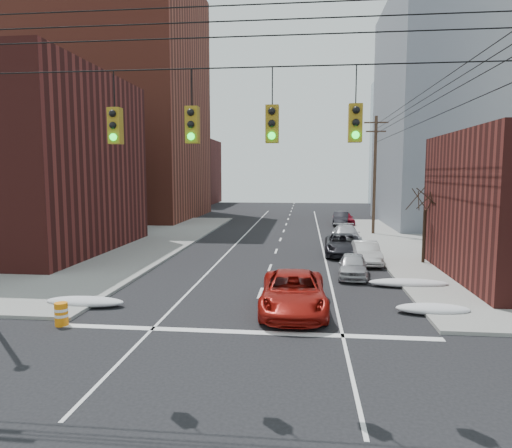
% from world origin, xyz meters
% --- Properties ---
extents(ground, '(160.00, 160.00, 0.00)m').
position_xyz_m(ground, '(0.00, 0.00, 0.00)').
color(ground, black).
rests_on(ground, ground).
extents(building_brick_tall, '(24.00, 20.00, 30.00)m').
position_xyz_m(building_brick_tall, '(-24.00, 48.00, 15.00)').
color(building_brick_tall, brown).
rests_on(building_brick_tall, ground).
extents(building_brick_far, '(22.00, 18.00, 12.00)m').
position_xyz_m(building_brick_far, '(-26.00, 74.00, 6.00)').
color(building_brick_far, '#4A1916').
rests_on(building_brick_far, ground).
extents(building_office, '(22.00, 20.00, 25.00)m').
position_xyz_m(building_office, '(22.00, 44.00, 12.50)').
color(building_office, gray).
rests_on(building_office, ground).
extents(building_glass, '(20.00, 18.00, 22.00)m').
position_xyz_m(building_glass, '(24.00, 70.00, 11.00)').
color(building_glass, gray).
rests_on(building_glass, ground).
extents(utility_pole_far, '(2.20, 0.28, 11.00)m').
position_xyz_m(utility_pole_far, '(8.50, 34.00, 5.78)').
color(utility_pole_far, '#473323').
rests_on(utility_pole_far, ground).
extents(traffic_signals, '(17.00, 0.42, 2.02)m').
position_xyz_m(traffic_signals, '(0.10, 2.97, 7.17)').
color(traffic_signals, black).
rests_on(traffic_signals, ground).
extents(bare_tree, '(2.09, 2.20, 4.93)m').
position_xyz_m(bare_tree, '(9.59, 20.00, 2.32)').
color(bare_tree, black).
rests_on(bare_tree, ground).
extents(snow_nw, '(3.50, 1.08, 0.42)m').
position_xyz_m(snow_nw, '(-7.40, 9.00, 0.21)').
color(snow_nw, silver).
rests_on(snow_nw, ground).
extents(snow_ne, '(3.00, 1.08, 0.42)m').
position_xyz_m(snow_ne, '(7.40, 9.50, 0.21)').
color(snow_ne, silver).
rests_on(snow_ne, ground).
extents(snow_east_far, '(4.00, 1.08, 0.42)m').
position_xyz_m(snow_east_far, '(7.40, 14.00, 0.21)').
color(snow_east_far, silver).
rests_on(snow_east_far, ground).
extents(red_pickup, '(2.86, 5.93, 1.63)m').
position_xyz_m(red_pickup, '(1.66, 9.26, 0.81)').
color(red_pickup, '#9A140E').
rests_on(red_pickup, ground).
extents(parked_car_a, '(1.94, 4.05, 1.34)m').
position_xyz_m(parked_car_a, '(4.80, 15.93, 0.67)').
color(parked_car_a, '#ABABB0').
rests_on(parked_car_a, ground).
extents(parked_car_b, '(1.60, 4.32, 1.41)m').
position_xyz_m(parked_car_b, '(6.04, 19.97, 0.71)').
color(parked_car_b, silver).
rests_on(parked_car_b, ground).
extents(parked_car_c, '(2.71, 5.48, 1.50)m').
position_xyz_m(parked_car_c, '(4.80, 22.89, 0.75)').
color(parked_car_c, black).
rests_on(parked_car_c, ground).
extents(parked_car_d, '(2.16, 5.23, 1.51)m').
position_xyz_m(parked_car_d, '(5.48, 28.15, 0.76)').
color(parked_car_d, '#B4B4B9').
rests_on(parked_car_d, ground).
extents(parked_car_e, '(2.44, 4.79, 1.56)m').
position_xyz_m(parked_car_e, '(6.40, 41.88, 0.78)').
color(parked_car_e, maroon).
rests_on(parked_car_e, ground).
extents(parked_car_f, '(2.13, 4.76, 1.52)m').
position_xyz_m(parked_car_f, '(6.11, 41.79, 0.76)').
color(parked_car_f, black).
rests_on(parked_car_f, ground).
extents(lot_car_a, '(4.66, 2.42, 1.46)m').
position_xyz_m(lot_car_a, '(-15.90, 25.52, 0.88)').
color(lot_car_a, white).
rests_on(lot_car_a, sidewalk_nw).
extents(lot_car_b, '(5.80, 3.73, 1.49)m').
position_xyz_m(lot_car_b, '(-15.75, 30.98, 0.89)').
color(lot_car_b, silver).
rests_on(lot_car_b, sidewalk_nw).
extents(lot_car_c, '(5.07, 2.65, 1.40)m').
position_xyz_m(lot_car_c, '(-17.70, 20.47, 0.85)').
color(lot_car_c, black).
rests_on(lot_car_c, sidewalk_nw).
extents(lot_car_d, '(5.01, 3.33, 1.59)m').
position_xyz_m(lot_car_d, '(-18.13, 29.44, 0.94)').
color(lot_car_d, silver).
rests_on(lot_car_d, sidewalk_nw).
extents(construction_barrel, '(0.66, 0.66, 0.89)m').
position_xyz_m(construction_barrel, '(-7.08, 6.50, 0.46)').
color(construction_barrel, orange).
rests_on(construction_barrel, ground).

